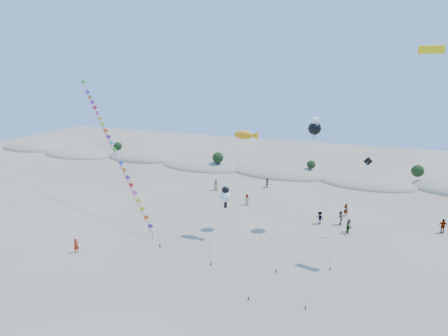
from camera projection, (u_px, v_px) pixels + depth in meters
ground at (156, 308)px, 31.57m from camera, size 160.00×160.00×0.00m
dune_ridge at (284, 173)px, 71.85m from camera, size 145.30×11.49×5.57m
kite_train at (112, 144)px, 52.01m from camera, size 23.39×16.13×18.46m
fish_kite at (246, 135)px, 43.29m from camera, size 6.28×13.97×12.63m
cartoon_kite_low at (225, 195)px, 46.31m from camera, size 2.67×9.95×5.54m
cartoon_kite_high at (315, 127)px, 44.97m from camera, size 2.23×13.67×14.01m
parafoil_kite at (429, 54)px, 35.40m from camera, size 9.64×14.37×21.74m
dark_kite at (360, 185)px, 42.10m from camera, size 3.16×10.56×9.66m
flyer_foreground at (76, 246)px, 40.94m from camera, size 0.61×0.70×1.62m
beachgoers at (328, 210)px, 51.16m from camera, size 35.88×15.86×1.84m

